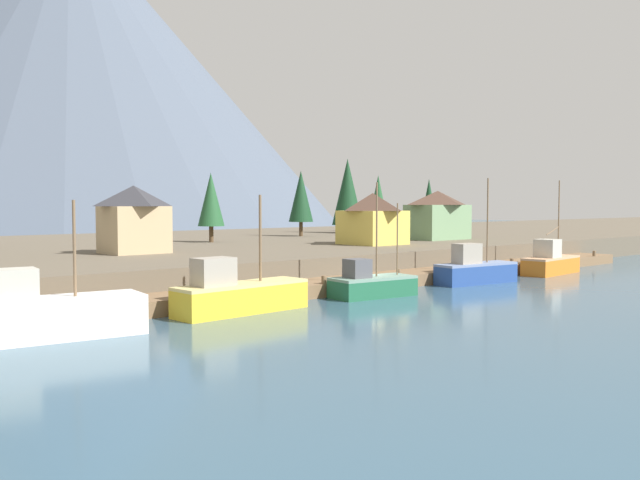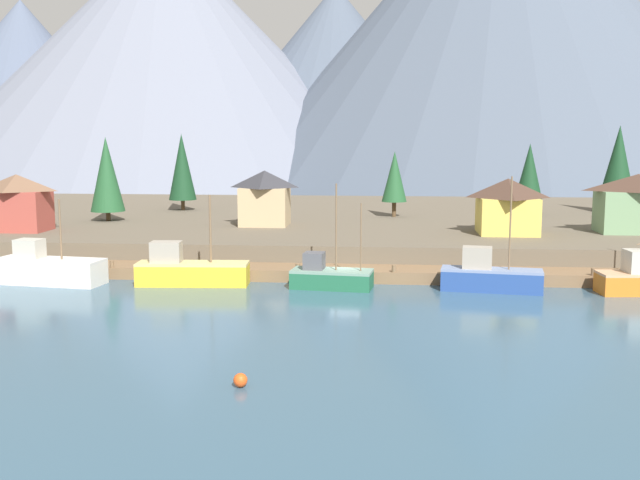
% 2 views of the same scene
% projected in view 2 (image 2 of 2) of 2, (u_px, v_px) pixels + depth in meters
% --- Properties ---
extents(ground_plane, '(400.00, 400.00, 1.00)m').
position_uv_depth(ground_plane, '(356.00, 252.00, 81.37)').
color(ground_plane, '#335166').
extents(dock, '(80.00, 4.00, 1.60)m').
position_uv_depth(dock, '(347.00, 273.00, 63.47)').
color(dock, brown).
rests_on(dock, ground_plane).
extents(shoreline_bank, '(400.00, 56.00, 2.50)m').
position_uv_depth(shoreline_bank, '(360.00, 224.00, 92.96)').
color(shoreline_bank, brown).
rests_on(shoreline_bank, ground_plane).
extents(mountain_west_peak, '(81.71, 81.71, 49.23)m').
position_uv_depth(mountain_west_peak, '(25.00, 91.00, 206.82)').
color(mountain_west_peak, '#4C566B').
rests_on(mountain_west_peak, ground_plane).
extents(mountain_central_peak, '(133.74, 133.74, 67.23)m').
position_uv_depth(mountain_central_peak, '(166.00, 57.00, 203.89)').
color(mountain_central_peak, slate).
rests_on(mountain_central_peak, ground_plane).
extents(mountain_east_peak, '(91.14, 91.14, 54.06)m').
position_uv_depth(mountain_east_peak, '(335.00, 83.00, 211.27)').
color(mountain_east_peak, '#475160').
rests_on(mountain_east_peak, ground_plane).
extents(mountain_far_ridge, '(142.56, 142.56, 82.59)m').
position_uv_depth(mountain_far_ridge, '(500.00, 23.00, 193.06)').
color(mountain_far_ridge, '#475160').
rests_on(mountain_far_ridge, ground_plane).
extents(fishing_boat_white, '(9.40, 4.06, 7.07)m').
position_uv_depth(fishing_boat_white, '(48.00, 269.00, 61.50)').
color(fishing_boat_white, silver).
rests_on(fishing_boat_white, ground_plane).
extents(fishing_boat_yellow, '(9.24, 3.04, 7.44)m').
position_uv_depth(fishing_boat_yellow, '(189.00, 271.00, 60.93)').
color(fishing_boat_yellow, gold).
rests_on(fishing_boat_yellow, ground_plane).
extents(fishing_boat_green, '(6.72, 3.41, 8.43)m').
position_uv_depth(fishing_boat_green, '(330.00, 277.00, 59.75)').
color(fishing_boat_green, '#1E5B3D').
rests_on(fishing_boat_green, ground_plane).
extents(fishing_boat_blue, '(8.06, 3.29, 9.07)m').
position_uv_depth(fishing_boat_blue, '(489.00, 276.00, 58.66)').
color(fishing_boat_blue, navy).
rests_on(fishing_boat_blue, ground_plane).
extents(house_red, '(6.19, 4.29, 5.79)m').
position_uv_depth(house_red, '(18.00, 202.00, 75.67)').
color(house_red, '#9E4238').
rests_on(house_red, shoreline_bank).
extents(house_green, '(7.85, 4.79, 5.91)m').
position_uv_depth(house_green, '(637.00, 203.00, 74.23)').
color(house_green, '#6B8E66').
rests_on(house_green, shoreline_bank).
extents(house_tan, '(5.33, 4.76, 5.96)m').
position_uv_depth(house_tan, '(265.00, 197.00, 80.37)').
color(house_tan, tan).
rests_on(house_tan, shoreline_bank).
extents(house_yellow, '(5.91, 5.96, 5.50)m').
position_uv_depth(house_yellow, '(507.00, 205.00, 73.63)').
color(house_yellow, gold).
rests_on(house_yellow, shoreline_bank).
extents(conifer_near_right, '(3.86, 3.86, 9.55)m').
position_uv_depth(conifer_near_right, '(107.00, 174.00, 84.47)').
color(conifer_near_right, '#4C3823').
rests_on(conifer_near_right, shoreline_bank).
extents(conifer_mid_left, '(3.27, 3.27, 8.75)m').
position_uv_depth(conifer_mid_left, '(529.00, 171.00, 91.45)').
color(conifer_mid_left, '#4C3823').
rests_on(conifer_mid_left, shoreline_bank).
extents(conifer_mid_right, '(4.57, 4.57, 10.98)m').
position_uv_depth(conifer_mid_right, '(618.00, 164.00, 93.53)').
color(conifer_mid_right, '#4C3823').
rests_on(conifer_mid_right, shoreline_bank).
extents(conifer_back_right, '(3.58, 3.58, 9.95)m').
position_uv_depth(conifer_back_right, '(182.00, 167.00, 96.47)').
color(conifer_back_right, '#4C3823').
rests_on(conifer_back_right, shoreline_bank).
extents(conifer_centre, '(3.00, 3.00, 7.85)m').
position_uv_depth(conifer_centre, '(394.00, 177.00, 88.74)').
color(conifer_centre, '#4C3823').
rests_on(conifer_centre, shoreline_bank).
extents(channel_buoy, '(0.70, 0.70, 0.70)m').
position_uv_depth(channel_buoy, '(240.00, 380.00, 36.22)').
color(channel_buoy, '#E04C19').
rests_on(channel_buoy, ground_plane).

